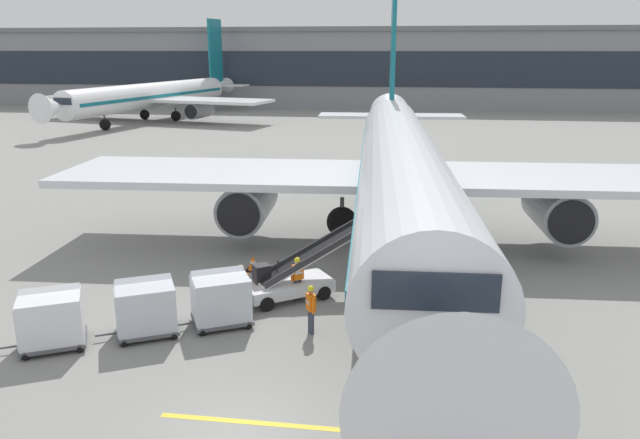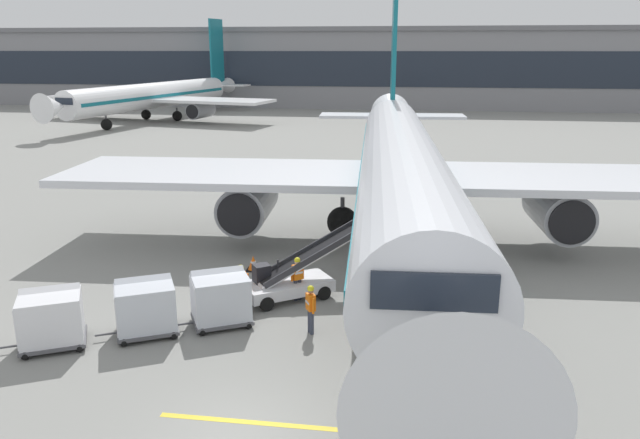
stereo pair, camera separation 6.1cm
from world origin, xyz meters
TOP-DOWN VIEW (x-y plane):
  - ground_plane at (0.00, 0.00)m, footprint 600.00×600.00m
  - parked_airplane at (3.70, 16.43)m, footprint 33.43×43.22m
  - belt_loader at (-0.21, 8.98)m, footprint 5.13×4.08m
  - baggage_cart_lead at (-2.31, 6.22)m, footprint 2.78×2.33m
  - baggage_cart_second at (-4.60, 5.10)m, footprint 2.78×2.33m
  - baggage_cart_third at (-7.26, 3.82)m, footprint 2.78×2.33m
  - ground_crew_by_loader at (-0.01, 8.70)m, footprint 0.46×0.43m
  - ground_crew_by_carts at (-1.93, 7.59)m, footprint 0.54×0.36m
  - ground_crew_marshaller at (0.95, 5.94)m, footprint 0.40×0.51m
  - safety_cone_engine_keepout at (-2.52, 11.67)m, footprint 0.59×0.59m
  - apron_guidance_line_lead_in at (3.39, 15.67)m, footprint 0.20×110.00m
  - apron_guidance_line_stop_bar at (3.74, 0.56)m, footprint 12.00×0.20m
  - terminal_building at (-14.46, 93.94)m, footprint 141.69×16.54m
  - distant_airplane at (-29.57, 66.40)m, footprint 32.93×40.96m

SIDE VIEW (x-z plane):
  - ground_plane at x=0.00m, z-range 0.00..0.00m
  - apron_guidance_line_lead_in at x=3.39m, z-range 0.00..0.01m
  - apron_guidance_line_stop_bar at x=3.74m, z-range 0.00..0.01m
  - safety_cone_engine_keepout at x=-2.52m, z-range -0.01..0.66m
  - belt_loader at x=-0.21m, z-range -0.58..2.27m
  - ground_crew_by_loader at x=-0.01m, z-range 0.13..1.87m
  - ground_crew_by_carts at x=-1.93m, z-range 0.13..1.87m
  - ground_crew_marshaller at x=0.95m, z-range 0.13..1.87m
  - baggage_cart_lead at x=-2.31m, z-range 0.04..1.96m
  - baggage_cart_second at x=-4.60m, z-range 0.04..1.96m
  - baggage_cart_third at x=-7.26m, z-range 0.04..1.96m
  - distant_airplane at x=-29.57m, z-range -3.58..10.29m
  - parked_airplane at x=3.70m, z-range -3.48..11.25m
  - terminal_building at x=-14.46m, z-range -0.05..12.73m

